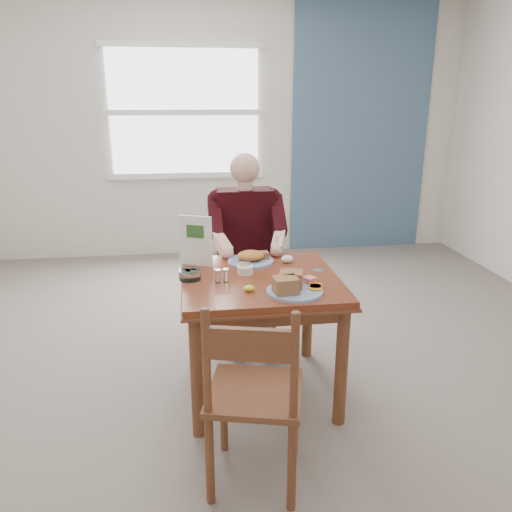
{
  "coord_description": "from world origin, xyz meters",
  "views": [
    {
      "loc": [
        -0.4,
        -2.7,
        1.74
      ],
      "look_at": [
        -0.02,
        0.0,
        0.88
      ],
      "focal_mm": 35.0,
      "sensor_mm": 36.0,
      "label": 1
    }
  ],
  "objects": [
    {
      "name": "lemon_wedge",
      "position": [
        -0.09,
        -0.22,
        0.77
      ],
      "size": [
        0.07,
        0.06,
        0.03
      ],
      "primitive_type": "ellipsoid",
      "rotation": [
        0.0,
        0.0,
        0.33
      ],
      "color": "yellow",
      "rests_on": "table"
    },
    {
      "name": "accent_panel",
      "position": [
        1.6,
        2.98,
        1.4
      ],
      "size": [
        1.6,
        0.02,
        2.8
      ],
      "primitive_type": "cube",
      "color": "#425F7B",
      "rests_on": "ground"
    },
    {
      "name": "metal_dish",
      "position": [
        0.36,
        0.05,
        0.75
      ],
      "size": [
        0.09,
        0.09,
        0.01
      ],
      "primitive_type": "cylinder",
      "rotation": [
        0.0,
        0.0,
        -0.26
      ],
      "color": "silver",
      "rests_on": "table"
    },
    {
      "name": "floor",
      "position": [
        0.0,
        0.0,
        0.0
      ],
      "size": [
        6.0,
        6.0,
        0.0
      ],
      "primitive_type": "plane",
      "color": "#6D6258",
      "rests_on": "ground"
    },
    {
      "name": "napkin",
      "position": [
        0.21,
        0.23,
        0.77
      ],
      "size": [
        0.1,
        0.09,
        0.05
      ],
      "primitive_type": "ellipsoid",
      "rotation": [
        0.0,
        0.0,
        -0.43
      ],
      "color": "white",
      "rests_on": "table"
    },
    {
      "name": "near_plate",
      "position": [
        0.13,
        -0.27,
        0.79
      ],
      "size": [
        0.33,
        0.31,
        0.1
      ],
      "color": "white",
      "rests_on": "table"
    },
    {
      "name": "wall_back",
      "position": [
        0.0,
        3.0,
        1.4
      ],
      "size": [
        5.5,
        0.0,
        5.5
      ],
      "primitive_type": "plane",
      "rotation": [
        1.57,
        0.0,
        0.0
      ],
      "color": "beige",
      "rests_on": "ground"
    },
    {
      "name": "creamer",
      "position": [
        -0.41,
        0.01,
        0.78
      ],
      "size": [
        0.17,
        0.17,
        0.06
      ],
      "color": "white",
      "rests_on": "table"
    },
    {
      "name": "window",
      "position": [
        -0.4,
        2.97,
        1.6
      ],
      "size": [
        1.72,
        0.04,
        1.42
      ],
      "color": "white",
      "rests_on": "wall_back"
    },
    {
      "name": "shakers",
      "position": [
        -0.23,
        -0.06,
        0.79
      ],
      "size": [
        0.08,
        0.04,
        0.08
      ],
      "color": "white",
      "rests_on": "table"
    },
    {
      "name": "chair_near",
      "position": [
        -0.14,
        -0.79,
        0.48
      ],
      "size": [
        0.51,
        0.51,
        0.95
      ],
      "color": "brown",
      "rests_on": "ground"
    },
    {
      "name": "far_plate",
      "position": [
        -0.02,
        0.27,
        0.78
      ],
      "size": [
        0.31,
        0.31,
        0.08
      ],
      "color": "white",
      "rests_on": "table"
    },
    {
      "name": "diner",
      "position": [
        0.0,
        0.71,
        0.81
      ],
      "size": [
        0.53,
        0.56,
        1.39
      ],
      "color": "gray",
      "rests_on": "chair_far"
    },
    {
      "name": "caddy",
      "position": [
        -0.08,
        0.06,
        0.78
      ],
      "size": [
        0.1,
        0.1,
        0.07
      ],
      "color": "white",
      "rests_on": "table"
    },
    {
      "name": "table",
      "position": [
        0.0,
        0.0,
        0.64
      ],
      "size": [
        0.92,
        0.92,
        0.75
      ],
      "color": "maroon",
      "rests_on": "ground"
    },
    {
      "name": "chair_far",
      "position": [
        0.0,
        0.8,
        0.48
      ],
      "size": [
        0.42,
        0.42,
        0.95
      ],
      "color": "brown",
      "rests_on": "ground"
    },
    {
      "name": "menu",
      "position": [
        -0.36,
        0.27,
        0.91
      ],
      "size": [
        0.2,
        0.1,
        0.31
      ],
      "color": "white",
      "rests_on": "table"
    }
  ]
}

